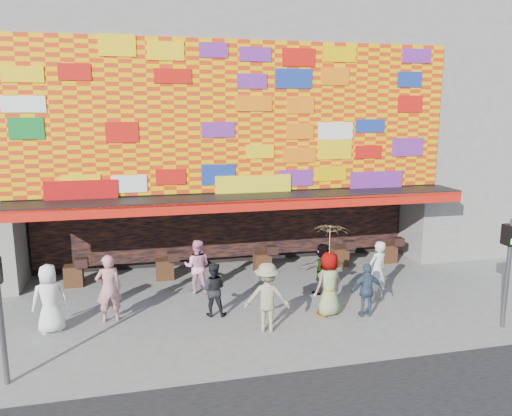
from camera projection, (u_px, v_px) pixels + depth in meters
The scene contains 14 objects.
ground at pixel (268, 326), 13.58m from camera, with size 90.00×90.00×0.00m, color slate.
shop_building at pixel (217, 124), 20.37m from camera, with size 15.20×9.40×10.00m.
neighbor_right at pixel (496, 105), 23.02m from camera, with size 11.00×8.00×12.00m, color gray.
signal_right at pixel (509, 261), 13.20m from camera, with size 0.22×0.20×3.00m.
ped_a at pixel (50, 298), 13.09m from camera, with size 0.90×0.59×1.85m, color white.
ped_b at pixel (109, 288), 13.76m from camera, with size 0.70×0.46×1.91m, color tan.
ped_c at pixel (213, 289), 14.18m from camera, with size 0.76×0.59×1.56m, color black.
ped_d at pixel (267, 297), 13.17m from camera, with size 1.21×0.69×1.87m, color gray.
ped_e at pixel (367, 290), 14.13m from camera, with size 0.91×0.38×1.55m, color #36495F.
ped_f at pixel (323, 269), 15.88m from camera, with size 1.53×0.49×1.65m, color gray.
ped_g at pixel (329, 284), 14.19m from camera, with size 0.91×0.59×1.86m, color gray.
ped_h at pixel (377, 271), 15.35m from camera, with size 0.68×0.45×1.86m, color silver.
ped_i at pixel (197, 266), 15.95m from camera, with size 0.85×0.66×1.75m, color #F59EBE.
parasol at pixel (330, 241), 13.94m from camera, with size 1.20×1.22×1.91m.
Camera 1 is at (-3.27, -12.28, 5.79)m, focal length 35.00 mm.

